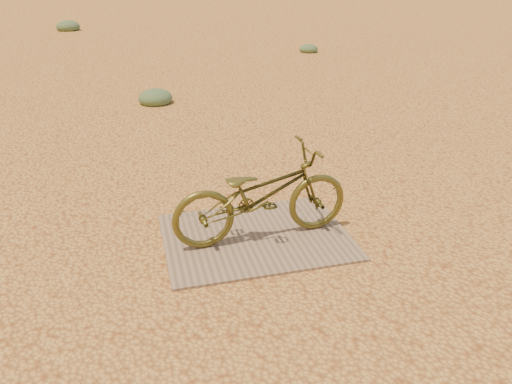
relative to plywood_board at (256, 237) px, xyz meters
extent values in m
plane|color=tan|center=(0.35, -0.44, -0.01)|extent=(120.00, 120.00, 0.00)
cube|color=#856D5B|center=(0.00, 0.00, 0.00)|extent=(1.54, 1.16, 0.02)
imported|color=#514D1D|center=(0.04, -0.03, 0.40)|extent=(1.52, 0.62, 0.78)
ellipsoid|color=#536A45|center=(-0.48, 4.59, -0.01)|extent=(0.55, 0.55, 0.30)
ellipsoid|color=#536A45|center=(3.61, 8.54, -0.01)|extent=(0.46, 0.46, 0.25)
ellipsoid|color=#536A45|center=(-2.53, 14.41, -0.01)|extent=(0.74, 0.74, 0.41)
camera|label=1|loc=(-0.93, -3.53, 2.13)|focal=35.00mm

